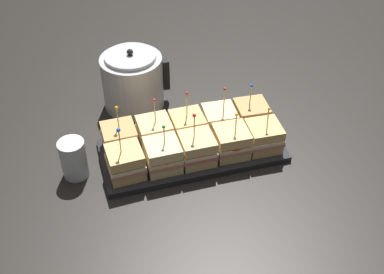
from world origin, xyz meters
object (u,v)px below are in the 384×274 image
sandwich_front_far_left (125,162)px  sandwich_back_right (219,121)px  sandwich_front_center (197,149)px  sandwich_back_far_left (120,139)px  kettle_steel (133,81)px  sandwich_front_left (163,156)px  sandwich_back_center (187,127)px  serving_platter (192,151)px  sandwich_back_far_right (251,116)px  sandwich_front_far_right (263,136)px  drinking_glass (74,159)px  sandwich_back_left (155,133)px  sandwich_front_right (231,142)px

sandwich_front_far_left → sandwich_back_right: (0.30, 0.10, -0.00)m
sandwich_front_center → sandwich_back_far_left: size_ratio=1.04×
sandwich_front_far_left → kettle_steel: kettle_steel is taller
sandwich_front_left → sandwich_back_center: (0.10, 0.10, 0.00)m
serving_platter → sandwich_back_far_right: size_ratio=3.48×
sandwich_front_far_left → sandwich_back_far_left: (0.00, 0.10, -0.00)m
serving_platter → sandwich_back_far_right: sandwich_back_far_right is taller
sandwich_back_center → sandwich_front_far_right: bearing=-26.2°
kettle_steel → drinking_glass: 0.36m
sandwich_front_far_right → kettle_steel: size_ratio=0.67×
drinking_glass → sandwich_front_center: bearing=-9.5°
sandwich_front_far_left → sandwich_front_center: (0.20, -0.00, -0.00)m
sandwich_back_left → sandwich_back_center: (0.10, -0.00, 0.00)m
sandwich_front_left → sandwich_front_right: (0.20, 0.00, 0.00)m
sandwich_front_left → sandwich_front_far_right: bearing=0.1°
sandwich_front_center → sandwich_back_far_left: (-0.20, 0.10, -0.00)m
sandwich_back_far_left → drinking_glass: (-0.13, -0.04, -0.00)m
sandwich_front_center → sandwich_front_far_left: bearing=179.9°
serving_platter → sandwich_front_right: (0.10, -0.05, 0.05)m
sandwich_front_far_left → sandwich_front_far_right: (0.40, -0.00, -0.00)m
sandwich_back_far_left → sandwich_back_right: bearing=0.1°
sandwich_front_left → sandwich_back_right: sandwich_back_right is taller
sandwich_front_far_right → sandwich_front_far_left: bearing=180.0°
sandwich_back_far_left → kettle_steel: (0.08, 0.24, 0.03)m
sandwich_front_left → drinking_glass: (-0.23, 0.06, -0.00)m
sandwich_front_right → sandwich_front_center: bearing=-179.0°
sandwich_back_center → sandwich_back_far_right: 0.20m
sandwich_front_left → sandwich_back_center: bearing=45.3°
serving_platter → sandwich_back_far_left: sandwich_back_far_left is taller
sandwich_front_far_right → drinking_glass: (-0.53, 0.06, -0.00)m
serving_platter → sandwich_front_far_left: bearing=-166.1°
serving_platter → sandwich_back_right: (0.10, 0.05, 0.05)m
sandwich_front_far_right → sandwich_back_left: bearing=161.6°
sandwich_back_far_right → sandwich_back_center: bearing=179.9°
serving_platter → sandwich_back_left: bearing=153.4°
serving_platter → sandwich_front_far_right: 0.21m
sandwich_front_far_right → sandwich_back_center: 0.22m
sandwich_back_far_left → sandwich_front_left: bearing=-44.4°
sandwich_front_left → kettle_steel: size_ratio=0.66×
sandwich_front_left → drinking_glass: sandwich_front_left is taller
sandwich_back_left → kettle_steel: bearing=94.0°
sandwich_back_far_left → drinking_glass: bearing=-162.0°
sandwich_back_far_right → sandwich_back_far_left: bearing=179.8°
sandwich_front_left → drinking_glass: 0.24m
serving_platter → sandwich_back_center: (-0.00, 0.05, 0.05)m
sandwich_front_center → kettle_steel: (-0.12, 0.33, 0.03)m
sandwich_back_center → sandwich_back_right: size_ratio=1.01×
sandwich_front_far_left → sandwich_front_right: size_ratio=1.12×
kettle_steel → serving_platter: bearing=-68.1°
sandwich_back_center → sandwich_back_right: (0.10, 0.00, -0.00)m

